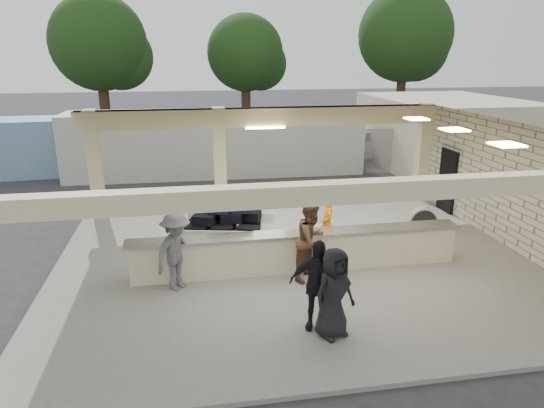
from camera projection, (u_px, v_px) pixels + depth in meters
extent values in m
plane|color=#272729|center=(294.00, 265.00, 12.51)|extent=(120.00, 120.00, 0.00)
cube|color=slate|center=(294.00, 263.00, 12.50)|extent=(12.00, 10.00, 0.10)
cube|color=beige|center=(295.00, 129.00, 11.46)|extent=(12.00, 10.00, 0.02)
cube|color=beige|center=(513.00, 189.00, 12.98)|extent=(0.02, 10.00, 3.50)
cube|color=black|center=(447.00, 181.00, 16.16)|extent=(0.10, 0.95, 2.10)
cube|color=beige|center=(264.00, 117.00, 16.02)|extent=(12.00, 0.50, 0.60)
cube|color=beige|center=(369.00, 191.00, 6.95)|extent=(12.00, 0.30, 0.30)
cube|color=beige|center=(95.00, 165.00, 15.53)|extent=(0.40, 0.40, 3.50)
cube|color=beige|center=(220.00, 160.00, 16.19)|extent=(0.40, 0.40, 3.50)
cube|color=beige|center=(423.00, 152.00, 17.44)|extent=(0.40, 0.40, 3.50)
cube|color=white|center=(265.00, 128.00, 15.88)|extent=(1.30, 0.12, 0.06)
cube|color=#FFEABF|center=(417.00, 119.00, 13.51)|extent=(0.55, 0.55, 0.04)
cube|color=#FFEABF|center=(454.00, 130.00, 11.63)|extent=(0.55, 0.55, 0.04)
cube|color=#FFEABF|center=(507.00, 145.00, 9.75)|extent=(0.55, 0.55, 0.04)
cube|color=beige|center=(298.00, 253.00, 11.88)|extent=(8.00, 0.50, 0.90)
cube|color=#B7B7BC|center=(299.00, 234.00, 11.73)|extent=(8.20, 0.58, 0.06)
cube|color=silver|center=(228.00, 233.00, 12.79)|extent=(2.65, 1.94, 0.11)
cylinder|color=black|center=(188.00, 254.00, 12.45)|extent=(0.20, 0.40, 0.38)
cylinder|color=black|center=(196.00, 239.00, 13.46)|extent=(0.20, 0.40, 0.38)
cylinder|color=black|center=(262.00, 255.00, 12.36)|extent=(0.20, 0.40, 0.38)
cylinder|color=black|center=(265.00, 240.00, 13.36)|extent=(0.20, 0.40, 0.38)
cube|color=silver|center=(231.00, 218.00, 13.42)|extent=(2.34, 0.58, 0.29)
cube|color=silver|center=(223.00, 236.00, 12.05)|extent=(2.34, 0.58, 0.29)
cube|color=black|center=(196.00, 230.00, 12.50)|extent=(0.62, 0.48, 0.25)
cube|color=black|center=(222.00, 231.00, 12.47)|extent=(0.62, 0.48, 0.25)
cube|color=black|center=(248.00, 231.00, 12.44)|extent=(0.62, 0.48, 0.25)
cube|color=black|center=(201.00, 223.00, 13.05)|extent=(0.62, 0.48, 0.25)
cube|color=black|center=(225.00, 223.00, 13.02)|extent=(0.62, 0.48, 0.25)
cube|color=black|center=(250.00, 224.00, 12.98)|extent=(0.62, 0.48, 0.25)
cube|color=black|center=(204.00, 220.00, 12.51)|extent=(0.62, 0.48, 0.25)
cube|color=black|center=(231.00, 218.00, 12.66)|extent=(0.62, 0.48, 0.25)
cube|color=black|center=(250.00, 216.00, 12.81)|extent=(0.62, 0.48, 0.25)
cube|color=black|center=(214.00, 214.00, 12.95)|extent=(0.62, 0.48, 0.25)
cube|color=black|center=(220.00, 208.00, 12.59)|extent=(0.62, 0.48, 0.25)
cube|color=black|center=(242.00, 207.00, 12.66)|extent=(0.62, 0.48, 0.25)
cylinder|color=silver|center=(422.00, 221.00, 13.97)|extent=(0.85, 0.39, 0.81)
cylinder|color=black|center=(422.00, 221.00, 13.97)|extent=(0.76, 0.42, 0.72)
cube|color=silver|center=(412.00, 233.00, 14.03)|extent=(0.05, 0.45, 0.27)
cube|color=silver|center=(430.00, 232.00, 14.12)|extent=(0.05, 0.45, 0.27)
imported|color=orange|center=(327.00, 225.00, 12.80)|extent=(0.37, 0.61, 1.59)
imported|color=brown|center=(312.00, 241.00, 11.29)|extent=(0.94, 0.94, 1.90)
imported|color=black|center=(317.00, 285.00, 9.23)|extent=(1.14, 0.77, 1.83)
imported|color=#525358|center=(176.00, 251.00, 10.79)|extent=(1.10, 1.14, 1.81)
imported|color=black|center=(334.00, 293.00, 8.98)|extent=(0.93, 0.67, 1.77)
imported|color=white|center=(374.00, 144.00, 24.92)|extent=(5.19, 2.51, 1.47)
imported|color=white|center=(480.00, 137.00, 27.20)|extent=(4.69, 2.82, 1.39)
imported|color=black|center=(350.00, 137.00, 27.42)|extent=(4.09, 1.68, 1.34)
cube|color=#BABAB6|center=(216.00, 143.00, 21.56)|extent=(12.94, 2.83, 2.79)
cylinder|color=gray|center=(360.00, 152.00, 21.49)|extent=(0.06, 0.06, 2.00)
cylinder|color=gray|center=(403.00, 151.00, 21.83)|extent=(0.06, 0.06, 2.00)
cylinder|color=gray|center=(444.00, 149.00, 22.16)|extent=(0.06, 0.06, 2.00)
cylinder|color=gray|center=(483.00, 148.00, 22.49)|extent=(0.06, 0.06, 2.00)
cylinder|color=gray|center=(522.00, 146.00, 22.82)|extent=(0.06, 0.06, 2.00)
cube|color=gray|center=(483.00, 148.00, 22.49)|extent=(12.00, 0.02, 2.00)
cylinder|color=gray|center=(486.00, 126.00, 22.19)|extent=(12.00, 0.05, 0.05)
cylinder|color=#382619|center=(104.00, 98.00, 33.07)|extent=(0.70, 0.70, 4.50)
sphere|color=black|center=(98.00, 43.00, 31.99)|extent=(6.30, 6.30, 6.30)
sphere|color=black|center=(120.00, 57.00, 33.02)|extent=(4.50, 4.50, 4.50)
cylinder|color=#382619|center=(246.00, 97.00, 36.67)|extent=(0.70, 0.70, 4.00)
sphere|color=black|center=(245.00, 53.00, 35.71)|extent=(5.60, 5.60, 5.60)
sphere|color=black|center=(260.00, 64.00, 36.71)|extent=(4.00, 4.00, 4.00)
cylinder|color=#382619|center=(401.00, 89.00, 37.57)|extent=(0.70, 0.70, 5.00)
sphere|color=black|center=(405.00, 35.00, 36.37)|extent=(7.00, 7.00, 7.00)
sphere|color=black|center=(415.00, 49.00, 37.43)|extent=(5.00, 5.00, 5.00)
cube|color=beige|center=(444.00, 132.00, 23.00)|extent=(6.00, 8.00, 3.20)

